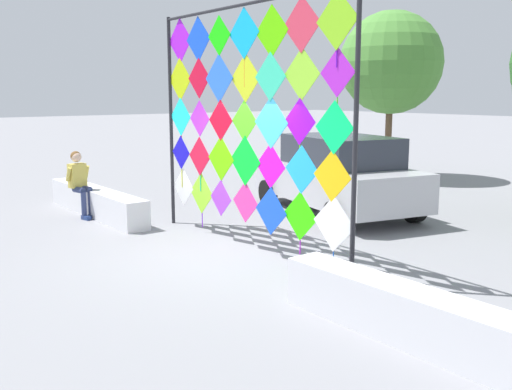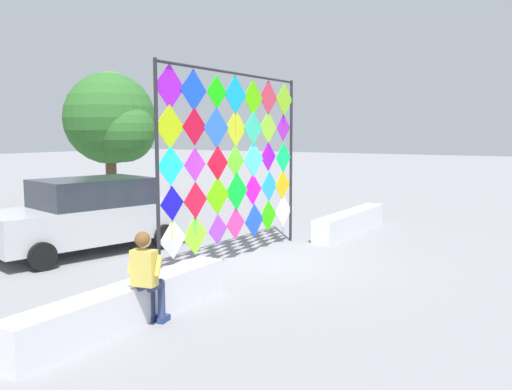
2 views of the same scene
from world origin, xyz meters
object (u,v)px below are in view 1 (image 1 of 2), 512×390
parked_car (337,174)px  tree_palm_like (390,65)px  kite_display_rack (245,111)px  seated_vendor (80,179)px

parked_car → tree_palm_like: tree_palm_like is taller
kite_display_rack → parked_car: kite_display_rack is taller
kite_display_rack → seated_vendor: 4.69m
seated_vendor → tree_palm_like: bearing=88.3°
kite_display_rack → seated_vendor: size_ratio=3.56×
seated_vendor → parked_car: (3.10, 4.71, 0.04)m
seated_vendor → parked_car: bearing=56.7°
parked_car → tree_palm_like: size_ratio=0.93×
kite_display_rack → seated_vendor: bearing=-163.4°
seated_vendor → tree_palm_like: size_ratio=0.28×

